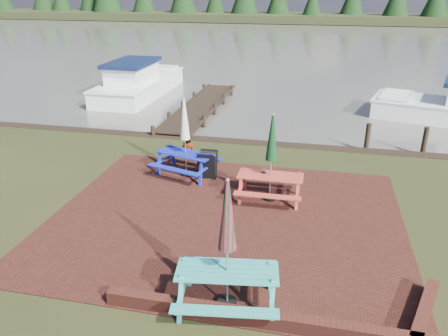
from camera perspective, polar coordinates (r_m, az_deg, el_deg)
name	(u,v)px	position (r m, az deg, el deg)	size (l,w,h in m)	color
ground	(217,240)	(10.58, -0.95, -9.34)	(120.00, 120.00, 0.00)	black
paving	(226,219)	(11.41, 0.21, -6.67)	(9.00, 7.50, 0.02)	#371711
brick_wall	(302,318)	(8.35, 10.20, -18.73)	(6.21, 1.79, 0.30)	#4C1E16
water	(302,44)	(46.09, 10.12, 15.63)	(120.00, 60.00, 0.02)	#4B4940
picnic_table_teal	(227,265)	(8.16, 0.42, -12.55)	(2.11, 1.93, 2.62)	teal
picnic_table_red	(271,171)	(12.10, 6.10, -0.42)	(1.81, 1.62, 2.50)	#BF3E31
picnic_table_blue	(186,149)	(13.67, -5.05, 2.44)	(2.19, 2.05, 2.51)	#1723AF
chalkboard	(208,165)	(13.55, -2.15, 0.42)	(0.56, 0.53, 0.89)	black
jetty	(200,107)	(21.47, -3.13, 8.01)	(1.76, 9.08, 1.00)	black
boat_jetty	(139,84)	(25.27, -11.07, 10.74)	(2.66, 7.73, 2.24)	white
person	(188,135)	(15.23, -4.70, 4.37)	(0.59, 0.39, 1.63)	gray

